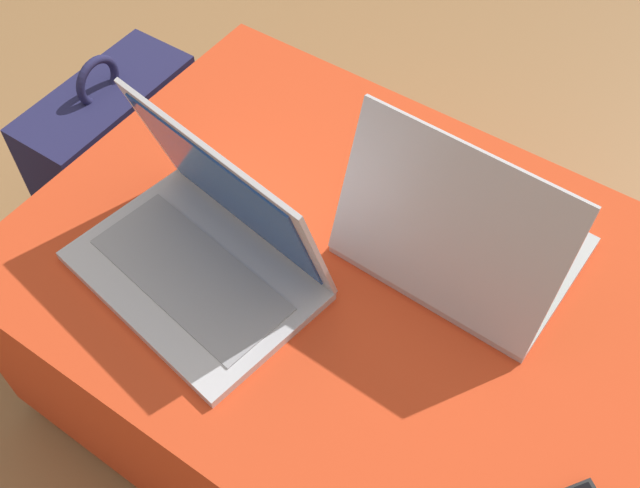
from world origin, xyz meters
TOP-DOWN VIEW (x-y plane):
  - ground_plane at (0.00, 0.00)m, footprint 14.00×14.00m
  - ottoman at (0.00, 0.00)m, footprint 1.01×0.74m
  - laptop_near at (-0.18, -0.12)m, footprint 0.39×0.29m
  - laptop_far at (0.12, 0.10)m, footprint 0.33×0.27m
  - backpack at (-0.64, 0.10)m, footprint 0.20×0.36m

SIDE VIEW (x-z plane):
  - ground_plane at x=0.00m, z-range 0.00..0.00m
  - backpack at x=-0.64m, z-range -0.05..0.44m
  - ottoman at x=0.00m, z-range 0.00..0.45m
  - laptop_near at x=-0.18m, z-range 0.38..0.62m
  - laptop_far at x=0.12m, z-range 0.37..0.63m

